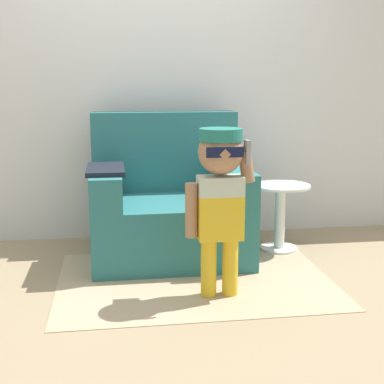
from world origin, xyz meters
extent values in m
plane|color=#998466|center=(0.00, 0.00, 0.00)|extent=(10.00, 10.00, 0.00)
cube|color=silver|center=(0.00, 0.78, 1.30)|extent=(10.00, 0.05, 2.60)
cube|color=#286B70|center=(0.12, 0.19, 0.21)|extent=(1.06, 0.87, 0.42)
cube|color=#286B70|center=(0.12, 0.51, 0.71)|extent=(1.06, 0.22, 0.58)
cube|color=#286B70|center=(-0.31, 0.08, 0.53)|extent=(0.20, 0.66, 0.22)
cube|color=#286B70|center=(0.55, 0.08, 0.53)|extent=(0.20, 0.66, 0.22)
cube|color=black|center=(-0.31, 0.08, 0.66)|extent=(0.24, 0.48, 0.03)
cylinder|color=gold|center=(0.27, -0.56, 0.17)|extent=(0.09, 0.09, 0.34)
cylinder|color=gold|center=(0.39, -0.56, 0.17)|extent=(0.09, 0.09, 0.34)
cube|color=gold|center=(0.33, -0.56, 0.47)|extent=(0.25, 0.14, 0.25)
cube|color=#B7C6B2|center=(0.33, -0.56, 0.65)|extent=(0.25, 0.14, 0.11)
sphere|color=#997051|center=(0.33, -0.56, 0.84)|extent=(0.25, 0.25, 0.25)
cylinder|color=#1E7066|center=(0.33, -0.56, 0.93)|extent=(0.24, 0.24, 0.07)
cube|color=#1E7066|center=(0.33, -0.44, 0.91)|extent=(0.14, 0.11, 0.01)
cube|color=#0F1433|center=(0.33, -0.67, 0.85)|extent=(0.20, 0.01, 0.06)
cylinder|color=#997051|center=(0.17, -0.56, 0.51)|extent=(0.07, 0.07, 0.31)
cylinder|color=#997051|center=(0.48, -0.56, 0.75)|extent=(0.10, 0.07, 0.18)
cube|color=gray|center=(0.48, -0.58, 0.84)|extent=(0.02, 0.07, 0.13)
cylinder|color=white|center=(0.94, 0.23, 0.01)|extent=(0.27, 0.27, 0.02)
cylinder|color=white|center=(0.94, 0.23, 0.24)|extent=(0.08, 0.08, 0.47)
cylinder|color=white|center=(0.94, 0.23, 0.48)|extent=(0.42, 0.42, 0.02)
cube|color=tan|center=(0.23, -0.30, 0.00)|extent=(1.69, 1.22, 0.01)
camera|label=1|loc=(-0.26, -3.42, 1.21)|focal=50.00mm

